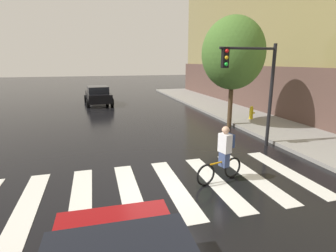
% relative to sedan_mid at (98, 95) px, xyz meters
% --- Properties ---
extents(ground_plane, '(120.00, 120.00, 0.00)m').
position_rel_sedan_mid_xyz_m(ground_plane, '(1.55, -15.98, -0.78)').
color(ground_plane, black).
extents(crosswalk_stripes, '(9.53, 3.78, 0.01)m').
position_rel_sedan_mid_xyz_m(crosswalk_stripes, '(1.10, -15.98, -0.78)').
color(crosswalk_stripes, silver).
rests_on(crosswalk_stripes, ground).
extents(sedan_mid, '(2.34, 4.52, 1.52)m').
position_rel_sedan_mid_xyz_m(sedan_mid, '(0.00, 0.00, 0.00)').
color(sedan_mid, black).
rests_on(sedan_mid, ground).
extents(cyclist, '(1.67, 0.51, 1.69)m').
position_rel_sedan_mid_xyz_m(cyclist, '(3.27, -15.97, 0.06)').
color(cyclist, black).
rests_on(cyclist, ground).
extents(traffic_light_near, '(2.47, 0.28, 4.20)m').
position_rel_sedan_mid_xyz_m(traffic_light_near, '(5.86, -13.35, 2.08)').
color(traffic_light_near, black).
rests_on(traffic_light_near, ground).
extents(fire_hydrant, '(0.33, 0.22, 0.78)m').
position_rel_sedan_mid_xyz_m(fire_hydrant, '(8.65, -9.07, -0.25)').
color(fire_hydrant, gold).
rests_on(fire_hydrant, sidewalk).
extents(street_tree_near, '(3.25, 3.25, 5.79)m').
position_rel_sedan_mid_xyz_m(street_tree_near, '(6.76, -9.91, 3.12)').
color(street_tree_near, '#4C3823').
rests_on(street_tree_near, ground).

